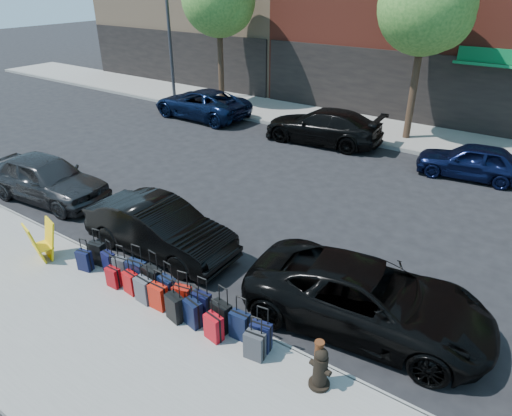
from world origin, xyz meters
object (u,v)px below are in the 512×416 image
Objects in this scene: suitcase_front_5 at (167,289)px; car_far_2 at (472,161)px; car_far_0 at (201,104)px; car_far_1 at (323,126)px; display_rack at (42,241)px; tree_center at (430,9)px; streetlight at (171,15)px; tree_left at (221,1)px; car_near_0 at (46,178)px; bollard at (318,362)px; car_near_1 at (160,228)px; car_near_2 at (367,298)px; fire_hydrant at (320,369)px.

suitcase_front_5 is 12.14m from car_far_2.
car_far_0 is 1.01× the size of car_far_1.
display_rack is 12.56m from car_far_1.
suitcase_front_5 is 0.26× the size of car_far_2.
tree_center is 13.48m from streetlight.
car_far_0 is at bearing -99.27° from car_far_2.
streetlight is 7.88× the size of display_rack.
car_far_1 is (7.42, -2.41, -4.66)m from tree_left.
tree_left is at bearing 5.99° from car_near_0.
car_near_0 is (2.74, -12.63, -4.66)m from tree_left.
streetlight is 17.27m from display_rack.
tree_left is at bearing 129.51° from suitcase_front_5.
streetlight reaches higher than suitcase_front_5.
car_far_2 is (16.59, -2.09, -4.02)m from streetlight.
car_far_2 reaches higher than display_rack.
bollard is (13.62, -14.45, -4.77)m from tree_left.
bollard is 11.66m from car_far_2.
tree_left is at bearing -167.83° from car_far_0.
car_near_0 reaches higher than car_near_1.
streetlight is 20.68m from car_near_2.
car_near_0 is (-3.29, 2.27, 0.10)m from display_rack.
bollard is at bearing -46.69° from tree_left.
car_far_1 is (-6.23, 9.97, 0.05)m from car_near_2.
streetlight is at bearing -177.02° from tree_center.
car_near_1 is at bearing -37.08° from car_far_2.
car_far_1 is at bearing 106.43° from suitcase_front_5.
car_far_1 is at bearing 91.28° from car_far_0.
suitcase_front_5 is at bearing 6.21° from car_far_1.
tree_left is at bearing -109.39° from car_far_2.
streetlight is at bearing -105.02° from car_far_2.
bollard is 7.59m from display_rack.
tree_center is 13.62m from car_near_2.
suitcase_front_5 is 0.19× the size of car_far_0.
display_rack is at bearing 101.27° from car_near_2.
car_far_0 is 13.17m from car_far_2.
car_far_2 is (10.91, 9.83, -0.11)m from car_near_0.
streetlight is 13.78m from car_near_0.
car_far_0 is at bearing -27.18° from streetlight.
tree_center reaches higher than car_near_0.
suitcase_front_5 is 1.03× the size of bollard.
tree_left reaches higher than bollard.
car_far_1 is (4.68, 10.21, -0.01)m from car_near_0.
car_near_1 reaches higher than display_rack.
tree_center is at bearing 102.18° from bollard.
car_near_1 is (-2.44, -12.79, -4.70)m from tree_center.
display_rack is at bearing -130.79° from car_near_0.
streetlight is 1.81× the size of car_near_0.
fire_hydrant is 11.10m from car_near_0.
display_rack is at bearing -167.61° from fire_hydrant.
tree_center reaches higher than display_rack.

